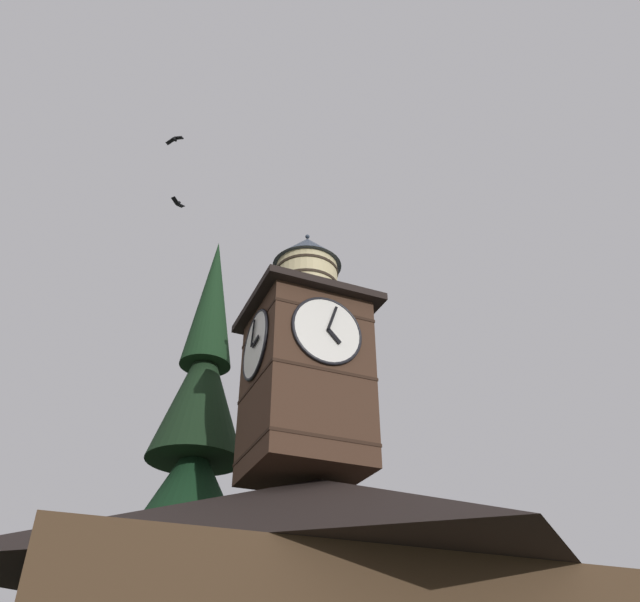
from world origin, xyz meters
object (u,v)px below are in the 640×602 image
(clock_tower, at_px, (305,360))
(flying_bird_low, at_px, (178,203))
(flying_bird_high, at_px, (175,139))
(pine_tree_behind, at_px, (187,525))
(moon, at_px, (306,531))

(clock_tower, distance_m, flying_bird_low, 9.84)
(clock_tower, relative_size, flying_bird_high, 14.99)
(pine_tree_behind, distance_m, flying_bird_high, 13.18)
(moon, xyz_separation_m, flying_bird_high, (21.33, 39.91, 2.78))
(moon, height_order, flying_bird_low, flying_bird_low)
(moon, xyz_separation_m, flying_bird_low, (20.40, 35.62, 3.73))
(clock_tower, xyz_separation_m, moon, (-16.01, -39.11, 4.36))
(clock_tower, distance_m, moon, 42.48)
(flying_bird_low, bearing_deg, flying_bird_high, 77.68)
(clock_tower, relative_size, flying_bird_low, 13.81)
(pine_tree_behind, bearing_deg, flying_bird_low, 35.32)
(flying_bird_high, bearing_deg, flying_bird_low, -102.32)
(flying_bird_high, relative_size, flying_bird_low, 0.92)
(pine_tree_behind, bearing_deg, clock_tower, 113.40)
(pine_tree_behind, bearing_deg, flying_bird_high, 61.76)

